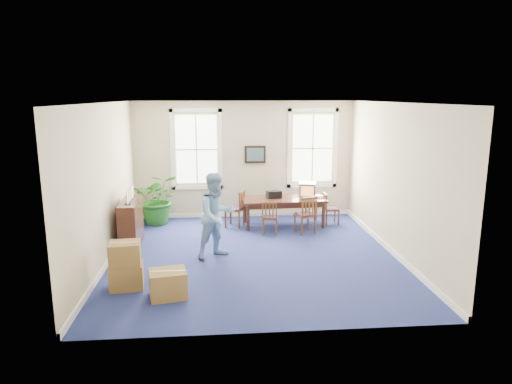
{
  "coord_description": "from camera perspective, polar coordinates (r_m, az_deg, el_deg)",
  "views": [
    {
      "loc": [
        -0.73,
        -9.21,
        3.35
      ],
      "look_at": [
        0.1,
        0.6,
        1.25
      ],
      "focal_mm": 32.0,
      "sensor_mm": 36.0,
      "label": 1
    }
  ],
  "objects": [
    {
      "name": "window_left",
      "position": [
        12.53,
        -7.45,
        5.29
      ],
      "size": [
        1.4,
        0.12,
        2.2
      ],
      "primitive_type": null,
      "color": "white",
      "rests_on": "ground"
    },
    {
      "name": "wall_left",
      "position": [
        9.64,
        -18.37,
        0.97
      ],
      "size": [
        0.0,
        6.5,
        6.5
      ],
      "primitive_type": "plane",
      "rotation": [
        1.57,
        0.0,
        1.57
      ],
      "color": "#BBAE8F",
      "rests_on": "ground"
    },
    {
      "name": "cardboard_boxes",
      "position": [
        8.47,
        -14.36,
        -8.41
      ],
      "size": [
        1.73,
        1.73,
        0.88
      ],
      "primitive_type": null,
      "rotation": [
        0.0,
        0.0,
        0.13
      ],
      "color": "olive",
      "rests_on": "ground"
    },
    {
      "name": "window_right",
      "position": [
        12.8,
        7.08,
        5.44
      ],
      "size": [
        1.4,
        0.12,
        2.2
      ],
      "primitive_type": null,
      "color": "white",
      "rests_on": "ground"
    },
    {
      "name": "man",
      "position": [
        9.5,
        -4.92,
        -2.95
      ],
      "size": [
        1.11,
        1.05,
        1.8
      ],
      "primitive_type": "imported",
      "rotation": [
        0.0,
        0.0,
        0.58
      ],
      "color": "#7BA8D0",
      "rests_on": "ground"
    },
    {
      "name": "wall_back",
      "position": [
        12.6,
        -1.48,
        4.05
      ],
      "size": [
        6.5,
        0.0,
        6.5
      ],
      "primitive_type": "plane",
      "rotation": [
        1.57,
        0.0,
        0.0
      ],
      "color": "#BBAE8F",
      "rests_on": "ground"
    },
    {
      "name": "brochure_rack",
      "position": [
        10.39,
        -15.45,
        -0.42
      ],
      "size": [
        0.29,
        0.71,
        0.31
      ],
      "primitive_type": null,
      "rotation": [
        0.0,
        0.0,
        -0.24
      ],
      "color": "#99999E",
      "rests_on": "credenza"
    },
    {
      "name": "game_console",
      "position": [
        12.0,
        7.82,
        -0.54
      ],
      "size": [
        0.24,
        0.26,
        0.05
      ],
      "primitive_type": "cube",
      "rotation": [
        0.0,
        0.0,
        0.33
      ],
      "color": "white",
      "rests_on": "conference_table"
    },
    {
      "name": "floor",
      "position": [
        9.82,
        -0.29,
        -7.89
      ],
      "size": [
        6.5,
        6.5,
        0.0
      ],
      "primitive_type": "plane",
      "color": "navy",
      "rests_on": "ground"
    },
    {
      "name": "equipment_bag",
      "position": [
        11.84,
        2.25,
        -0.29
      ],
      "size": [
        0.41,
        0.31,
        0.19
      ],
      "primitive_type": "cube",
      "rotation": [
        0.0,
        0.0,
        0.19
      ],
      "color": "black",
      "rests_on": "conference_table"
    },
    {
      "name": "potted_plant",
      "position": [
        12.27,
        -12.15,
        -0.84
      ],
      "size": [
        1.29,
        1.14,
        1.35
      ],
      "primitive_type": "imported",
      "rotation": [
        0.0,
        0.0,
        0.07
      ],
      "color": "#1A5918",
      "rests_on": "ground"
    },
    {
      "name": "chair_near_left",
      "position": [
        11.16,
        1.73,
        -3.17
      ],
      "size": [
        0.44,
        0.44,
        0.85
      ],
      "primitive_type": null,
      "rotation": [
        0.0,
        0.0,
        2.97
      ],
      "color": "brown",
      "rests_on": "ground"
    },
    {
      "name": "wall_right",
      "position": [
        10.09,
        16.95,
        1.53
      ],
      "size": [
        0.0,
        6.5,
        6.5
      ],
      "primitive_type": "plane",
      "rotation": [
        1.57,
        0.0,
        -1.57
      ],
      "color": "#BBAE8F",
      "rests_on": "ground"
    },
    {
      "name": "chair_near_right",
      "position": [
        11.28,
        6.17,
        -2.8
      ],
      "size": [
        0.54,
        0.54,
        0.95
      ],
      "primitive_type": null,
      "rotation": [
        0.0,
        0.0,
        3.44
      ],
      "color": "brown",
      "rests_on": "ground"
    },
    {
      "name": "baseboard_back",
      "position": [
        12.88,
        -1.43,
        -2.77
      ],
      "size": [
        6.0,
        0.04,
        0.12
      ],
      "primitive_type": "cube",
      "color": "white",
      "rests_on": "ground"
    },
    {
      "name": "chair_end_right",
      "position": [
        12.16,
        9.35,
        -2.07
      ],
      "size": [
        0.4,
        0.4,
        0.84
      ],
      "primitive_type": null,
      "rotation": [
        0.0,
        0.0,
        1.63
      ],
      "color": "brown",
      "rests_on": "ground"
    },
    {
      "name": "credenza",
      "position": [
        10.55,
        -15.35,
        -3.98
      ],
      "size": [
        0.42,
        1.33,
        1.03
      ],
      "primitive_type": "cube",
      "rotation": [
        0.0,
        0.0,
        0.04
      ],
      "color": "#3F1F16",
      "rests_on": "ground"
    },
    {
      "name": "ceiling",
      "position": [
        9.24,
        -0.31,
        11.12
      ],
      "size": [
        6.5,
        6.5,
        0.0
      ],
      "primitive_type": "plane",
      "rotation": [
        3.14,
        0.0,
        0.0
      ],
      "color": "white",
      "rests_on": "ground"
    },
    {
      "name": "wall_front",
      "position": [
        6.25,
        2.08,
        -4.2
      ],
      "size": [
        6.5,
        0.0,
        6.5
      ],
      "primitive_type": "plane",
      "rotation": [
        -1.57,
        0.0,
        0.0
      ],
      "color": "#BBAE8F",
      "rests_on": "ground"
    },
    {
      "name": "chair_end_left",
      "position": [
        11.79,
        -2.68,
        -2.08
      ],
      "size": [
        0.56,
        0.56,
        0.95
      ],
      "primitive_type": null,
      "rotation": [
        0.0,
        0.0,
        -1.96
      ],
      "color": "brown",
      "rests_on": "ground"
    },
    {
      "name": "conference_table",
      "position": [
        11.93,
        3.42,
        -2.47
      ],
      "size": [
        2.19,
        1.07,
        0.73
      ],
      "primitive_type": null,
      "rotation": [
        0.0,
        0.0,
        0.04
      ],
      "color": "#3F1F16",
      "rests_on": "ground"
    },
    {
      "name": "baseboard_left",
      "position": [
        10.03,
        -17.62,
        -7.69
      ],
      "size": [
        0.04,
        6.5,
        0.12
      ],
      "primitive_type": "cube",
      "color": "white",
      "rests_on": "ground"
    },
    {
      "name": "baseboard_right",
      "position": [
        10.45,
        16.28,
        -6.8
      ],
      "size": [
        0.04,
        6.5,
        0.12
      ],
      "primitive_type": "cube",
      "color": "white",
      "rests_on": "ground"
    },
    {
      "name": "wall_picture",
      "position": [
        12.55,
        -0.1,
        4.72
      ],
      "size": [
        0.58,
        0.06,
        0.48
      ],
      "primitive_type": null,
      "color": "black",
      "rests_on": "ground"
    },
    {
      "name": "crt_tv",
      "position": [
        11.96,
        6.43,
        0.26
      ],
      "size": [
        0.51,
        0.54,
        0.39
      ],
      "primitive_type": null,
      "rotation": [
        0.0,
        0.0,
        -0.2
      ],
      "color": "#B7B7BC",
      "rests_on": "conference_table"
    }
  ]
}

